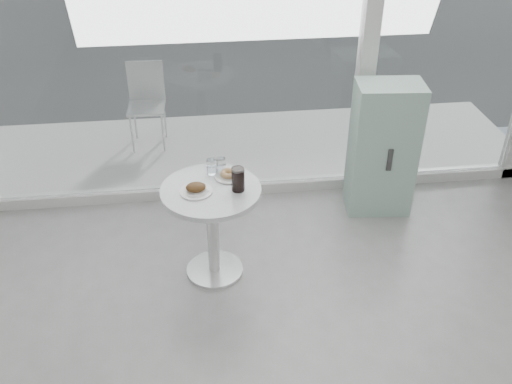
{
  "coord_description": "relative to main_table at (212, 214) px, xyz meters",
  "views": [
    {
      "loc": [
        -0.58,
        -1.5,
        2.97
      ],
      "look_at": [
        -0.2,
        1.7,
        0.85
      ],
      "focal_mm": 40.0,
      "sensor_mm": 36.0,
      "label": 1
    }
  ],
  "objects": [
    {
      "name": "plate_fritter",
      "position": [
        -0.1,
        -0.03,
        0.25
      ],
      "size": [
        0.23,
        0.23,
        0.07
      ],
      "color": "silver",
      "rests_on": "main_table"
    },
    {
      "name": "mint_cabinet",
      "position": [
        1.51,
        0.73,
        0.04
      ],
      "size": [
        0.58,
        0.42,
        1.18
      ],
      "rotation": [
        0.0,
        0.0,
        -0.1
      ],
      "color": "#8DB4A2",
      "rests_on": "ground"
    },
    {
      "name": "plate_donut",
      "position": [
        0.14,
        0.14,
        0.24
      ],
      "size": [
        0.21,
        0.21,
        0.05
      ],
      "color": "silver",
      "rests_on": "main_table"
    },
    {
      "name": "water_tumbler_b",
      "position": [
        0.09,
        0.22,
        0.27
      ],
      "size": [
        0.07,
        0.07,
        0.11
      ],
      "color": "white",
      "rests_on": "main_table"
    },
    {
      "name": "patio_chair",
      "position": [
        -0.56,
        2.13,
        -0.01
      ],
      "size": [
        0.39,
        0.39,
        0.86
      ],
      "rotation": [
        0.0,
        0.0,
        -0.04
      ],
      "color": "silver",
      "rests_on": "patio_deck"
    },
    {
      "name": "room_shell",
      "position": [
        0.5,
        -2.46,
        1.36
      ],
      "size": [
        6.0,
        6.0,
        6.0
      ],
      "color": "white",
      "rests_on": "ground"
    },
    {
      "name": "storefront",
      "position": [
        0.57,
        1.1,
        1.16
      ],
      "size": [
        5.0,
        0.14,
        3.0
      ],
      "color": "silver",
      "rests_on": "ground"
    },
    {
      "name": "main_table",
      "position": [
        0.0,
        0.0,
        0.0
      ],
      "size": [
        0.72,
        0.72,
        0.77
      ],
      "color": "silver",
      "rests_on": "ground"
    },
    {
      "name": "patio_deck",
      "position": [
        0.5,
        1.9,
        -0.53
      ],
      "size": [
        5.6,
        1.6,
        0.05
      ],
      "primitive_type": "cube",
      "color": "beige",
      "rests_on": "ground"
    },
    {
      "name": "cola_glass",
      "position": [
        0.19,
        -0.04,
        0.31
      ],
      "size": [
        0.09,
        0.09,
        0.18
      ],
      "color": "white",
      "rests_on": "main_table"
    },
    {
      "name": "water_tumbler_a",
      "position": [
        0.02,
        0.2,
        0.27
      ],
      "size": [
        0.07,
        0.07,
        0.12
      ],
      "color": "white",
      "rests_on": "main_table"
    }
  ]
}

